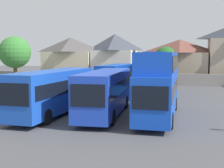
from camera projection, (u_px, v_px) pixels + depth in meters
ground at (137, 90)px, 41.96m from camera, size 140.00×140.00×0.00m
depot_boundary_wall at (144, 79)px, 49.01m from camera, size 56.00×0.50×1.80m
bus_1 at (54, 90)px, 24.92m from camera, size 3.20×11.40×3.56m
bus_2 at (106, 90)px, 24.65m from camera, size 3.00×11.18×3.52m
bus_3 at (159, 81)px, 23.69m from camera, size 2.65×11.17×5.00m
bus_4 at (116, 76)px, 39.72m from camera, size 3.19×10.24×3.48m
bus_5 at (154, 70)px, 38.61m from camera, size 3.28×12.13×5.11m
house_terrace_left at (71, 58)px, 57.55m from camera, size 9.39×6.85×7.80m
house_terrace_centre at (115, 57)px, 56.36m from camera, size 7.46×7.59×8.37m
house_terrace_right at (179, 60)px, 53.54m from camera, size 9.49×8.12×7.28m
tree_left_of_lot at (15, 52)px, 50.29m from camera, size 5.16×5.16×7.66m
tree_behind_wall at (165, 59)px, 50.41m from camera, size 3.90×3.90×6.02m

